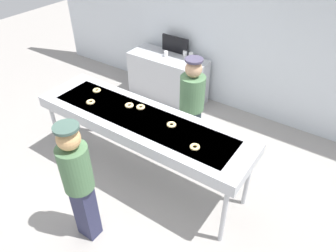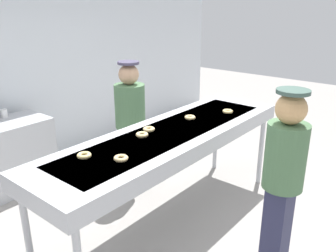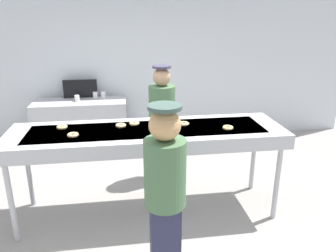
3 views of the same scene
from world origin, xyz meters
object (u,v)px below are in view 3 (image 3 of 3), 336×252
Objects in this scene: worker_baker at (162,116)px; paper_cup_1 at (103,94)px; plain_donut_1 at (134,123)px; plain_donut_4 at (62,127)px; fryer_conveyor at (148,136)px; plain_donut_5 at (228,128)px; customer_waiting at (165,192)px; plain_donut_0 at (121,125)px; plain_donut_3 at (73,135)px; plain_donut_2 at (184,124)px; menu_display at (80,89)px; prep_counter at (82,126)px; paper_cup_2 at (77,98)px; paper_cup_0 at (95,95)px.

worker_baker reaches higher than paper_cup_1.
plain_donut_4 is (-0.79, -0.01, 0.00)m from plain_donut_1.
fryer_conveyor is at bearing -75.32° from paper_cup_1.
paper_cup_1 is (-1.44, 2.33, -0.14)m from plain_donut_5.
plain_donut_1 and plain_donut_5 have the same top height.
plain_donut_5 is 1.31m from customer_waiting.
plain_donut_0 and plain_donut_5 have the same top height.
plain_donut_3 and plain_donut_4 have the same top height.
plain_donut_0 is at bearing 176.66° from plain_donut_2.
paper_cup_1 is at bearing 121.77° from plain_donut_5.
plain_donut_5 is 0.21× the size of menu_display.
plain_donut_4 reaches higher than prep_counter.
paper_cup_1 is 1.00× the size of paper_cup_2.
plain_donut_5 is (1.64, -0.01, 0.00)m from plain_donut_3.
customer_waiting is at bearing -75.28° from plain_donut_0.
paper_cup_0 is at bearing 117.85° from plain_donut_2.
plain_donut_4 reaches higher than fryer_conveyor.
worker_baker is 16.02× the size of paper_cup_2.
paper_cup_0 is (0.24, 0.22, 0.48)m from prep_counter.
prep_counter is 2.68× the size of menu_display.
paper_cup_2 is 0.27m from menu_display.
plain_donut_0 is 0.71m from plain_donut_2.
plain_donut_4 reaches higher than paper_cup_2.
worker_baker reaches higher than plain_donut_3.
worker_baker reaches higher than plain_donut_2.
paper_cup_1 is (-0.62, 3.33, -0.00)m from customer_waiting.
plain_donut_4 is 0.21× the size of menu_display.
plain_donut_5 is 2.83m from paper_cup_0.
menu_display is at bearing 111.52° from plain_donut_1.
menu_display is at bearing 103.51° from customer_waiting.
paper_cup_1 is at bearing -6.27° from menu_display.
worker_baker is (0.55, 0.71, -0.13)m from plain_donut_0.
menu_display reaches higher than paper_cup_1.
worker_baker reaches higher than plain_donut_0.
customer_waiting is 16.23× the size of paper_cup_0.
plain_donut_4 is (-0.15, 0.27, 0.00)m from plain_donut_3.
customer_waiting reaches higher than fryer_conveyor.
menu_display reaches higher than prep_counter.
menu_display is (-0.82, 2.08, -0.03)m from plain_donut_1.
plain_donut_1 is at bearing -77.76° from paper_cup_1.
customer_waiting is at bearing -53.05° from plain_donut_4.
plain_donut_0 is 2.12m from paper_cup_1.
fryer_conveyor is 25.70× the size of plain_donut_1.
plain_donut_5 is at bearing -11.83° from plain_donut_0.
menu_display is (-1.22, 1.42, 0.10)m from worker_baker.
worker_baker reaches higher than plain_donut_4.
paper_cup_2 is at bearing -152.98° from paper_cup_1.
plain_donut_0 is at bearing -70.43° from prep_counter.
paper_cup_1 is (-1.00, 2.13, -0.14)m from plain_donut_2.
fryer_conveyor is at bearing 89.10° from customer_waiting.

